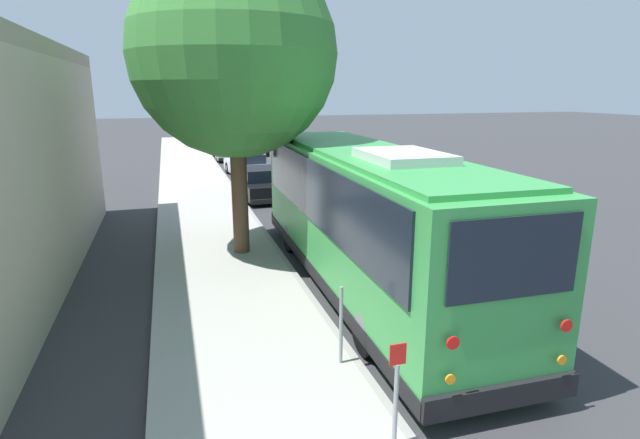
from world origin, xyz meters
TOP-DOWN VIEW (x-y plane):
  - ground_plane at (0.00, 0.00)m, footprint 160.00×160.00m
  - sidewalk_slab at (0.00, 3.83)m, footprint 80.00×3.29m
  - curb_strip at (0.00, 2.12)m, footprint 80.00×0.14m
  - shuttle_bus at (-0.22, 0.65)m, footprint 10.93×2.67m
  - parked_sedan_black at (10.76, 1.18)m, footprint 4.49×1.87m
  - parked_sedan_silver at (16.30, 0.87)m, footprint 4.49×2.11m
  - parked_sedan_white at (23.83, 1.04)m, footprint 4.55×1.84m
  - parked_sedan_blue at (30.80, 0.95)m, footprint 4.26×1.97m
  - parked_sedan_maroon at (37.04, 0.94)m, footprint 4.63×1.96m
  - street_tree at (3.03, 3.12)m, footprint 5.35×5.35m
  - sign_post_near at (-5.67, 2.40)m, footprint 0.06×0.22m
  - sign_post_far at (-3.57, 2.40)m, footprint 0.06×0.06m
  - lane_stripe_mid at (-1.64, -2.81)m, footprint 2.40×0.14m
  - lane_stripe_ahead at (4.36, -2.81)m, footprint 2.40×0.14m

SIDE VIEW (x-z plane):
  - ground_plane at x=0.00m, z-range 0.00..0.00m
  - lane_stripe_mid at x=-1.64m, z-range 0.00..0.01m
  - lane_stripe_ahead at x=4.36m, z-range 0.00..0.01m
  - sidewalk_slab at x=0.00m, z-range 0.00..0.15m
  - curb_strip at x=0.00m, z-range 0.00..0.15m
  - parked_sedan_maroon at x=37.04m, z-range -0.05..1.22m
  - parked_sedan_silver at x=16.30m, z-range -0.05..1.25m
  - parked_sedan_blue at x=30.80m, z-range -0.05..1.26m
  - parked_sedan_white at x=23.83m, z-range -0.05..1.26m
  - parked_sedan_black at x=10.76m, z-range -0.05..1.26m
  - sign_post_far at x=-3.57m, z-range 0.15..1.51m
  - sign_post_near at x=-5.67m, z-range 0.17..1.61m
  - shuttle_bus at x=-0.22m, z-range 0.13..3.59m
  - street_tree at x=3.03m, z-range 1.44..10.25m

